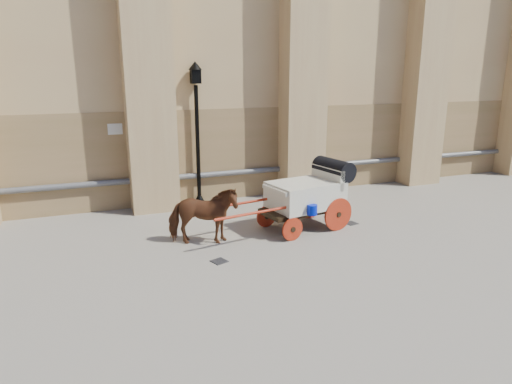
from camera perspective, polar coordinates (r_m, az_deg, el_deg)
name	(u,v)px	position (r m, az deg, el deg)	size (l,w,h in m)	color
ground	(219,245)	(11.41, -4.62, -6.61)	(90.00, 90.00, 0.00)	slate
horse	(203,216)	(11.28, -6.67, -2.98)	(0.79, 1.73, 1.46)	brown
carriage	(310,192)	(12.43, 6.72, -0.06)	(4.30, 1.82, 1.83)	black
street_lamp	(197,130)	(14.52, -7.35, 7.70)	(0.42, 0.42, 4.45)	black
drain_grate_near	(219,261)	(10.47, -4.62, -8.62)	(0.32, 0.32, 0.01)	black
drain_grate_far	(351,223)	(13.19, 11.78, -3.83)	(0.32, 0.32, 0.01)	black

